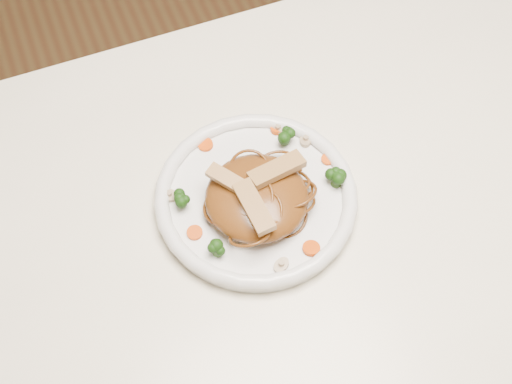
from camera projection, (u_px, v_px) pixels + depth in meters
name	position (u px, v px, depth m)	size (l,w,h in m)	color
table	(337.00, 252.00, 1.03)	(1.20, 0.80, 0.75)	white
plate	(256.00, 201.00, 0.95)	(0.26, 0.26, 0.02)	white
noodle_mound	(257.00, 198.00, 0.91)	(0.13, 0.13, 0.04)	brown
chicken_a	(277.00, 169.00, 0.90)	(0.08, 0.02, 0.01)	tan
chicken_b	(229.00, 180.00, 0.90)	(0.06, 0.02, 0.01)	tan
chicken_c	(254.00, 207.00, 0.87)	(0.08, 0.02, 0.01)	tan
broccoli_0	(285.00, 134.00, 0.97)	(0.03, 0.03, 0.03)	#1B410D
broccoli_1	(181.00, 197.00, 0.92)	(0.03, 0.03, 0.03)	#1B410D
broccoli_2	(218.00, 248.00, 0.89)	(0.02, 0.02, 0.03)	#1B410D
broccoli_3	(337.00, 178.00, 0.94)	(0.03, 0.03, 0.03)	#1B410D
carrot_0	(277.00, 129.00, 0.99)	(0.02, 0.02, 0.01)	#EC4408
carrot_1	(195.00, 233.00, 0.91)	(0.02, 0.02, 0.01)	#EC4408
carrot_2	(328.00, 159.00, 0.97)	(0.02, 0.02, 0.01)	#EC4408
carrot_3	(205.00, 145.00, 0.98)	(0.02, 0.02, 0.01)	#EC4408
carrot_4	(311.00, 248.00, 0.90)	(0.02, 0.02, 0.01)	#EC4408
mushroom_0	(281.00, 265.00, 0.88)	(0.02, 0.02, 0.01)	tan
mushroom_1	(306.00, 140.00, 0.98)	(0.02, 0.02, 0.01)	tan
mushroom_2	(169.00, 196.00, 0.94)	(0.02, 0.02, 0.01)	tan
mushroom_3	(278.00, 129.00, 0.99)	(0.02, 0.02, 0.01)	tan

